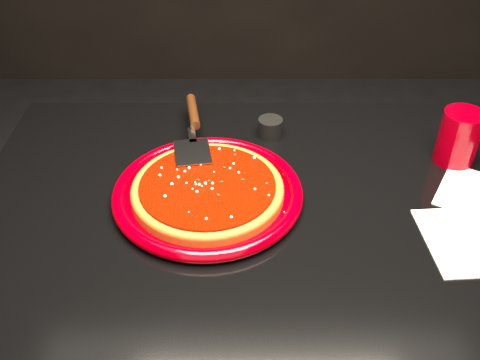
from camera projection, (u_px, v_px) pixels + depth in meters
name	position (u px, v px, depth m)	size (l,w,h in m)	color
table	(282.00, 338.00, 1.20)	(1.20, 0.80, 0.75)	black
plate	(208.00, 193.00, 0.99)	(0.35, 0.35, 0.03)	#820007
pizza_crust	(208.00, 191.00, 0.99)	(0.28, 0.28, 0.01)	brown
pizza_crust_rim	(208.00, 188.00, 0.99)	(0.28, 0.28, 0.02)	brown
pizza_sauce	(207.00, 186.00, 0.98)	(0.25, 0.25, 0.01)	#740E00
parmesan_dusting	(207.00, 183.00, 0.98)	(0.24, 0.24, 0.01)	beige
basil_flecks	(207.00, 183.00, 0.98)	(0.22, 0.22, 0.00)	black
pizza_server	(194.00, 129.00, 1.11)	(0.08, 0.30, 0.02)	silver
cup	(459.00, 138.00, 1.06)	(0.08, 0.08, 0.11)	#85000A
napkin_a	(474.00, 240.00, 0.91)	(0.17, 0.17, 0.00)	white
napkin_b	(478.00, 194.00, 1.01)	(0.14, 0.15, 0.00)	white
ramekin	(270.00, 128.00, 1.16)	(0.05, 0.05, 0.04)	black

